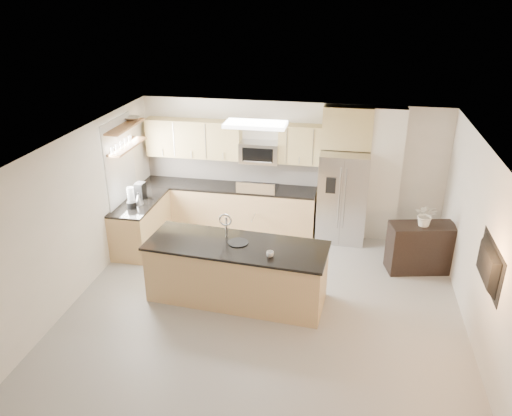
% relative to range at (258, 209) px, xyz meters
% --- Properties ---
extents(floor, '(6.50, 6.50, 0.00)m').
position_rel_range_xyz_m(floor, '(0.60, -2.92, -0.47)').
color(floor, '#9C9994').
rests_on(floor, ground).
extents(ceiling, '(6.00, 6.50, 0.02)m').
position_rel_range_xyz_m(ceiling, '(0.60, -2.92, 2.13)').
color(ceiling, silver).
rests_on(ceiling, wall_back).
extents(wall_back, '(6.00, 0.02, 2.60)m').
position_rel_range_xyz_m(wall_back, '(0.60, 0.33, 0.83)').
color(wall_back, beige).
rests_on(wall_back, floor).
extents(wall_left, '(0.02, 6.50, 2.60)m').
position_rel_range_xyz_m(wall_left, '(-2.40, -2.92, 0.83)').
color(wall_left, beige).
rests_on(wall_left, floor).
extents(wall_right, '(0.02, 6.50, 2.60)m').
position_rel_range_xyz_m(wall_right, '(3.60, -2.92, 0.83)').
color(wall_right, beige).
rests_on(wall_right, floor).
extents(back_counter, '(3.55, 0.66, 1.44)m').
position_rel_range_xyz_m(back_counter, '(-0.63, 0.01, -0.00)').
color(back_counter, tan).
rests_on(back_counter, floor).
extents(left_counter, '(0.66, 1.50, 0.92)m').
position_rel_range_xyz_m(left_counter, '(-2.07, -1.07, -0.01)').
color(left_counter, tan).
rests_on(left_counter, floor).
extents(range, '(0.76, 0.64, 1.14)m').
position_rel_range_xyz_m(range, '(0.00, 0.00, 0.00)').
color(range, black).
rests_on(range, floor).
extents(upper_cabinets, '(3.50, 0.33, 0.75)m').
position_rel_range_xyz_m(upper_cabinets, '(-0.70, 0.16, 1.35)').
color(upper_cabinets, tan).
rests_on(upper_cabinets, wall_back).
extents(microwave, '(0.76, 0.40, 0.40)m').
position_rel_range_xyz_m(microwave, '(0.00, 0.12, 1.16)').
color(microwave, '#B6B6B9').
rests_on(microwave, upper_cabinets).
extents(refrigerator, '(0.92, 0.78, 1.78)m').
position_rel_range_xyz_m(refrigerator, '(1.66, -0.05, 0.42)').
color(refrigerator, '#B6B6B9').
rests_on(refrigerator, floor).
extents(partition_column, '(0.60, 0.30, 2.60)m').
position_rel_range_xyz_m(partition_column, '(2.42, 0.18, 0.83)').
color(partition_column, white).
rests_on(partition_column, floor).
extents(window, '(0.04, 1.15, 1.65)m').
position_rel_range_xyz_m(window, '(-2.38, -1.07, 1.18)').
color(window, white).
rests_on(window, wall_left).
extents(shelf_lower, '(0.30, 1.20, 0.04)m').
position_rel_range_xyz_m(shelf_lower, '(-2.25, -0.97, 1.48)').
color(shelf_lower, brown).
rests_on(shelf_lower, wall_left).
extents(shelf_upper, '(0.30, 1.20, 0.04)m').
position_rel_range_xyz_m(shelf_upper, '(-2.25, -0.97, 1.85)').
color(shelf_upper, brown).
rests_on(shelf_upper, wall_left).
extents(ceiling_fixture, '(1.00, 0.50, 0.06)m').
position_rel_range_xyz_m(ceiling_fixture, '(0.20, -1.32, 2.09)').
color(ceiling_fixture, white).
rests_on(ceiling_fixture, ceiling).
extents(island, '(2.87, 1.22, 1.39)m').
position_rel_range_xyz_m(island, '(0.12, -2.49, 0.01)').
color(island, tan).
rests_on(island, floor).
extents(credenza, '(1.18, 0.70, 0.88)m').
position_rel_range_xyz_m(credenza, '(3.07, -1.04, -0.03)').
color(credenza, black).
rests_on(credenza, floor).
extents(cup, '(0.11, 0.11, 0.09)m').
position_rel_range_xyz_m(cup, '(0.69, -2.76, 0.54)').
color(cup, white).
rests_on(cup, island).
extents(platter, '(0.42, 0.42, 0.02)m').
position_rel_range_xyz_m(platter, '(0.14, -2.44, 0.50)').
color(platter, black).
rests_on(platter, island).
extents(blender, '(0.17, 0.17, 0.40)m').
position_rel_range_xyz_m(blender, '(-2.07, -1.37, 0.62)').
color(blender, black).
rests_on(blender, left_counter).
extents(kettle, '(0.18, 0.18, 0.22)m').
position_rel_range_xyz_m(kettle, '(-2.02, -1.18, 0.55)').
color(kettle, '#B6B6B9').
rests_on(kettle, left_counter).
extents(coffee_maker, '(0.18, 0.21, 0.31)m').
position_rel_range_xyz_m(coffee_maker, '(-2.09, -0.91, 0.59)').
color(coffee_maker, black).
rests_on(coffee_maker, left_counter).
extents(bowl, '(0.43, 0.43, 0.09)m').
position_rel_range_xyz_m(bowl, '(-2.25, -0.61, 1.91)').
color(bowl, '#B6B6B9').
rests_on(bowl, shelf_upper).
extents(flower_vase, '(0.62, 0.56, 0.60)m').
position_rel_range_xyz_m(flower_vase, '(3.07, -1.07, 0.71)').
color(flower_vase, silver).
rests_on(flower_vase, credenza).
extents(television, '(0.14, 1.08, 0.62)m').
position_rel_range_xyz_m(television, '(3.51, -3.12, 0.88)').
color(television, black).
rests_on(television, wall_right).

